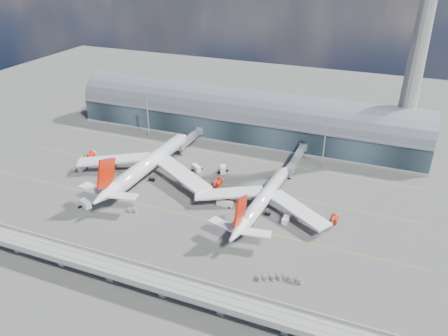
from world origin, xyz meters
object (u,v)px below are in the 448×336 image
at_px(service_truck_1, 85,204).
at_px(cargo_train_0, 132,210).
at_px(airliner_right, 263,200).
at_px(service_truck_0, 83,167).
at_px(cargo_train_2, 296,280).
at_px(floodlight_mast_left, 148,115).
at_px(airliner_left, 147,165).
at_px(service_truck_5, 196,168).
at_px(control_tower, 417,58).
at_px(cargo_train_1, 272,277).
at_px(floodlight_mast_right, 324,142).
at_px(service_truck_3, 286,219).
at_px(service_truck_2, 225,204).
at_px(service_truck_4, 223,170).

xyz_separation_m(service_truck_1, cargo_train_0, (20.36, 4.55, -0.86)).
xyz_separation_m(airliner_right, service_truck_1, (-70.92, -25.49, -3.70)).
bearing_deg(service_truck_0, cargo_train_0, -34.69).
bearing_deg(service_truck_0, cargo_train_2, -25.20).
bearing_deg(floodlight_mast_left, cargo_train_0, -64.61).
height_order(airliner_left, service_truck_5, airliner_left).
bearing_deg(service_truck_5, control_tower, -20.60).
distance_m(service_truck_5, cargo_train_1, 84.12).
xyz_separation_m(control_tower, floodlight_mast_left, (-135.00, -28.00, -38.00)).
xyz_separation_m(floodlight_mast_right, cargo_train_1, (0.20, -89.56, -12.84)).
height_order(control_tower, floodlight_mast_right, control_tower).
relative_size(control_tower, floodlight_mast_right, 4.01).
height_order(floodlight_mast_right, service_truck_5, floodlight_mast_right).
bearing_deg(service_truck_3, service_truck_0, 176.51).
bearing_deg(floodlight_mast_left, service_truck_2, -37.73).
bearing_deg(service_truck_0, floodlight_mast_right, 17.23).
bearing_deg(airliner_right, cargo_train_0, -154.16).
relative_size(control_tower, cargo_train_2, 20.89).
xyz_separation_m(service_truck_0, cargo_train_2, (117.56, -40.17, -0.49)).
bearing_deg(airliner_right, control_tower, 60.53).
bearing_deg(floodlight_mast_right, control_tower, 38.66).
distance_m(airliner_right, service_truck_4, 38.38).
bearing_deg(cargo_train_0, cargo_train_1, -84.79).
distance_m(service_truck_4, cargo_train_1, 78.35).
bearing_deg(service_truck_2, service_truck_3, -95.87).
bearing_deg(service_truck_1, airliner_right, -47.58).
bearing_deg(floodlight_mast_right, cargo_train_1, -89.87).
height_order(floodlight_mast_left, service_truck_2, floodlight_mast_left).
distance_m(airliner_left, service_truck_5, 24.75).
height_order(floodlight_mast_right, service_truck_1, floodlight_mast_right).
xyz_separation_m(service_truck_3, cargo_train_2, (12.05, -33.15, -0.54)).
relative_size(control_tower, floodlight_mast_left, 4.01).
xyz_separation_m(service_truck_2, service_truck_5, (-25.29, 25.16, 0.19)).
bearing_deg(service_truck_2, floodlight_mast_left, 50.45).
distance_m(airliner_right, service_truck_3, 12.80).
relative_size(service_truck_3, cargo_train_2, 1.14).
relative_size(floodlight_mast_right, cargo_train_0, 5.42).
xyz_separation_m(control_tower, cargo_train_0, (-101.11, -99.40, -50.83)).
distance_m(service_truck_0, service_truck_2, 78.31).
relative_size(service_truck_0, service_truck_5, 1.02).
bearing_deg(cargo_train_2, service_truck_3, 25.26).
height_order(control_tower, service_truck_5, control_tower).
bearing_deg(service_truck_4, service_truck_3, -58.66).
bearing_deg(service_truck_5, service_truck_3, -79.10).
distance_m(control_tower, airliner_right, 104.17).
bearing_deg(cargo_train_0, service_truck_1, 123.10).
height_order(service_truck_2, service_truck_3, service_truck_3).
relative_size(floodlight_mast_left, airliner_left, 0.33).
height_order(service_truck_1, service_truck_2, service_truck_1).
relative_size(service_truck_0, cargo_train_0, 1.36).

